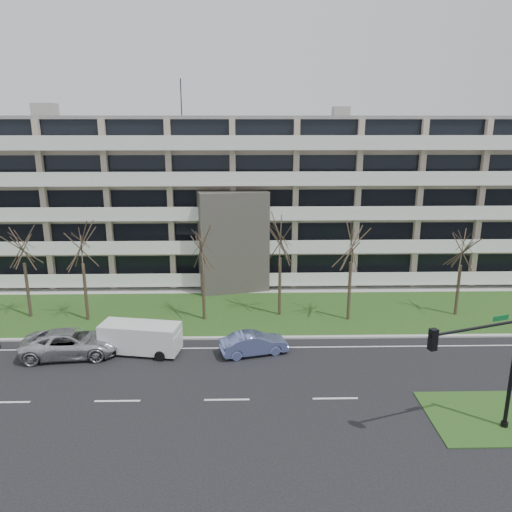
{
  "coord_description": "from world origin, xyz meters",
  "views": [
    {
      "loc": [
        1.09,
        -24.45,
        14.81
      ],
      "look_at": [
        1.82,
        10.0,
        5.5
      ],
      "focal_mm": 35.0,
      "sensor_mm": 36.0,
      "label": 1
    }
  ],
  "objects_px": {
    "silver_pickup": "(71,343)",
    "white_van": "(141,336)",
    "traffic_signal": "(486,360)",
    "blue_sedan": "(254,343)"
  },
  "relations": [
    {
      "from": "silver_pickup",
      "to": "traffic_signal",
      "type": "relative_size",
      "value": 1.01
    },
    {
      "from": "silver_pickup",
      "to": "blue_sedan",
      "type": "height_order",
      "value": "silver_pickup"
    },
    {
      "from": "white_van",
      "to": "traffic_signal",
      "type": "distance_m",
      "value": 20.61
    },
    {
      "from": "blue_sedan",
      "to": "traffic_signal",
      "type": "height_order",
      "value": "traffic_signal"
    },
    {
      "from": "white_van",
      "to": "traffic_signal",
      "type": "height_order",
      "value": "traffic_signal"
    },
    {
      "from": "blue_sedan",
      "to": "silver_pickup",
      "type": "bearing_deg",
      "value": 74.85
    },
    {
      "from": "silver_pickup",
      "to": "white_van",
      "type": "relative_size",
      "value": 1.14
    },
    {
      "from": "white_van",
      "to": "traffic_signal",
      "type": "relative_size",
      "value": 0.88
    },
    {
      "from": "silver_pickup",
      "to": "blue_sedan",
      "type": "xyz_separation_m",
      "value": [
        11.91,
        -0.03,
        -0.13
      ]
    },
    {
      "from": "traffic_signal",
      "to": "blue_sedan",
      "type": "bearing_deg",
      "value": 121.43
    }
  ]
}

